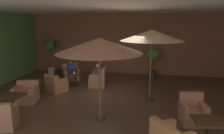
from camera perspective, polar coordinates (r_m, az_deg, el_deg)
The scene contains 20 objects.
ground_plane at distance 7.99m, azimuth -0.59°, elevation -9.46°, with size 11.38×9.14×0.02m, color #513629.
wall_back_brick at distance 11.97m, azimuth 3.50°, elevation 6.37°, with size 11.38×0.08×3.49m, color brown.
ceiling_slab at distance 7.46m, azimuth -0.65°, elevation 16.71°, with size 11.38×9.14×0.06m, color silver.
cafe_table_front_left at distance 9.83m, azimuth -10.28°, elevation -2.53°, with size 0.68×0.68×0.62m.
armchair_front_left_north at distance 10.94m, azimuth -11.48°, elevation -2.00°, with size 1.07×1.04×0.86m.
armchair_front_left_east at distance 9.23m, azimuth -15.53°, elevation -4.88°, with size 1.02×1.00×0.80m.
armchair_front_left_south at distance 9.63m, azimuth -3.82°, elevation -3.64°, with size 0.81×0.87×0.86m.
cafe_table_front_right at distance 5.65m, azimuth 25.34°, elevation -14.82°, with size 0.76×0.76×0.62m.
armchair_front_right_south at distance 6.68m, azimuth 21.75°, elevation -11.72°, with size 0.78×0.84×0.88m.
cafe_table_mid_center at distance 7.49m, azimuth -26.15°, elevation -8.15°, with size 0.70×0.70×0.62m.
armchair_mid_center_north at distance 6.66m, azimuth -28.54°, elevation -12.55°, with size 0.92×0.92×0.83m.
armchair_mid_center_east at distance 8.41m, azimuth -23.07°, elevation -7.08°, with size 0.93×0.88×0.79m.
patio_umbrella_tall_red at distance 5.90m, azimuth -3.59°, elevation 5.98°, with size 2.55×2.55×2.53m.
patio_umbrella_center_beige at distance 7.66m, azimuth 11.17°, elevation 8.66°, with size 2.35×2.35×2.71m.
potted_tree_left_corner at distance 12.31m, azimuth -17.05°, elevation 4.56°, with size 0.64×0.64×2.03m.
potted_tree_mid_left at distance 11.42m, azimuth 11.36°, elevation 2.90°, with size 0.75×0.75×1.67m.
patron_blue_shirt at distance 9.54m, azimuth -4.08°, elevation -1.30°, with size 0.24×0.42×0.62m.
patron_with_friend at distance 10.82m, azimuth -11.52°, elevation -0.08°, with size 0.41×0.36×0.61m.
iced_drink_cup at distance 9.70m, azimuth -10.61°, elevation -1.55°, with size 0.08×0.08×0.11m, color white.
open_laptop at distance 9.75m, azimuth -10.41°, elevation -1.49°, with size 0.35×0.28×0.20m.
Camera 1 is at (1.40, -7.30, 2.90)m, focal length 32.45 mm.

